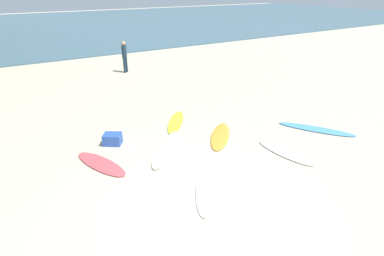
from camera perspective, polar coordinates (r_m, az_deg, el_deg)
name	(u,v)px	position (r m, az deg, el deg)	size (l,w,h in m)	color
ground_plane	(211,202)	(7.52, 3.61, -13.54)	(120.00, 120.00, 0.00)	beige
ocean_water	(31,27)	(42.50, -27.82, 16.26)	(120.00, 40.00, 0.08)	#426675
surfboard_0	(167,148)	(9.62, -4.76, -3.82)	(0.54, 2.46, 0.09)	silver
surfboard_1	(176,122)	(11.44, -3.05, 1.12)	(0.50, 2.11, 0.06)	yellow
surfboard_2	(285,152)	(9.84, 17.00, -4.32)	(0.58, 1.98, 0.06)	silver
surfboard_3	(316,129)	(11.73, 22.13, -0.19)	(0.50, 2.58, 0.06)	#4F9BE2
surfboard_4	(206,187)	(7.93, 2.60, -10.89)	(0.50, 2.32, 0.06)	white
surfboard_5	(101,164)	(9.22, -16.60, -6.40)	(0.58, 2.01, 0.06)	#D44F55
surfboard_6	(220,136)	(10.43, 5.28, -1.47)	(0.59, 2.09, 0.07)	gold
beachgoer_near	(124,55)	(18.42, -12.46, 13.11)	(0.39, 0.39, 1.78)	#1E3342
beach_cooler	(113,139)	(10.18, -14.58, -2.01)	(0.55, 0.42, 0.36)	#2D56B2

